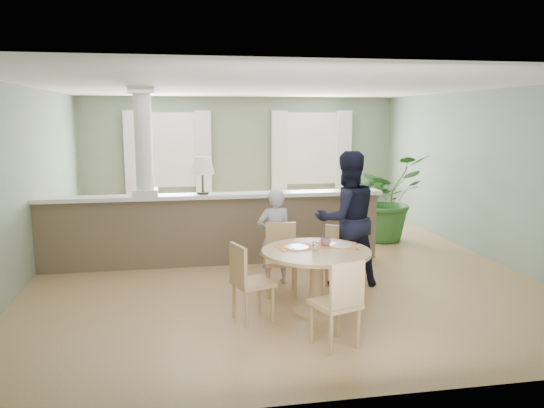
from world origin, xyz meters
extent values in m
plane|color=tan|center=(0.00, 0.00, 0.00)|extent=(8.00, 8.00, 0.00)
cube|color=gray|center=(0.00, 4.00, 1.35)|extent=(7.00, 0.02, 2.70)
cube|color=gray|center=(-3.50, 0.00, 1.35)|extent=(0.02, 8.00, 2.70)
cube|color=gray|center=(3.50, 0.00, 1.35)|extent=(0.02, 8.00, 2.70)
cube|color=gray|center=(0.00, -4.00, 1.35)|extent=(7.00, 0.02, 2.70)
cube|color=white|center=(0.00, 0.00, 2.70)|extent=(7.00, 8.00, 0.02)
cube|color=white|center=(-1.60, 3.97, 1.55)|extent=(1.10, 0.02, 1.50)
cube|color=white|center=(-1.60, 3.94, 1.55)|extent=(1.22, 0.04, 1.62)
cube|color=white|center=(1.60, 3.97, 1.55)|extent=(1.10, 0.02, 1.50)
cube|color=white|center=(1.60, 3.94, 1.55)|extent=(1.22, 0.04, 1.62)
cube|color=silver|center=(-2.35, 3.88, 1.25)|extent=(0.35, 0.10, 2.30)
cube|color=silver|center=(-0.85, 3.88, 1.25)|extent=(0.35, 0.10, 2.30)
cube|color=silver|center=(0.85, 3.88, 1.25)|extent=(0.35, 0.10, 2.30)
cube|color=silver|center=(2.35, 3.88, 1.25)|extent=(0.35, 0.10, 2.30)
cube|color=brown|center=(-0.90, 0.20, 0.53)|extent=(5.20, 0.22, 1.05)
cube|color=white|center=(-0.90, 0.20, 1.08)|extent=(5.32, 0.36, 0.06)
cube|color=white|center=(-1.90, 0.20, 1.16)|extent=(0.36, 0.36, 0.10)
cylinder|color=white|center=(-1.90, 0.20, 1.91)|extent=(0.26, 0.26, 1.39)
cube|color=white|center=(-1.90, 0.20, 2.65)|extent=(0.38, 0.38, 0.10)
cylinder|color=black|center=(-1.05, 0.20, 1.12)|extent=(0.18, 0.18, 0.03)
cylinder|color=black|center=(-1.05, 0.20, 1.28)|extent=(0.03, 0.03, 0.28)
cone|color=beige|center=(-1.05, 0.20, 1.55)|extent=(0.36, 0.36, 0.26)
imported|color=olive|center=(0.61, 1.71, 0.41)|extent=(3.00, 1.79, 0.82)
imported|color=#2C6227|center=(2.33, 1.30, 0.79)|extent=(1.82, 1.73, 1.59)
cylinder|color=tan|center=(0.12, -2.09, 0.02)|extent=(0.53, 0.53, 0.04)
cylinder|color=tan|center=(0.12, -2.09, 0.38)|extent=(0.14, 0.14, 0.68)
cylinder|color=tan|center=(0.12, -2.09, 0.74)|extent=(1.26, 1.26, 0.04)
cube|color=red|center=(-0.08, -1.94, 0.76)|extent=(0.49, 0.38, 0.01)
cube|color=red|center=(0.43, -1.93, 0.76)|extent=(0.50, 0.41, 0.01)
cylinder|color=white|center=(-0.08, -1.97, 0.77)|extent=(0.27, 0.27, 0.01)
cylinder|color=white|center=(0.45, -1.94, 0.77)|extent=(0.27, 0.27, 0.01)
cylinder|color=white|center=(0.11, -2.11, 0.81)|extent=(0.08, 0.08, 0.09)
cube|color=silver|center=(-0.13, -2.02, 0.78)|extent=(0.04, 0.18, 0.00)
cube|color=silver|center=(-0.26, -2.00, 0.77)|extent=(0.04, 0.22, 0.00)
cylinder|color=white|center=(0.59, -2.15, 0.80)|extent=(0.04, 0.04, 0.07)
cylinder|color=silver|center=(0.59, -2.15, 0.84)|extent=(0.04, 0.04, 0.01)
imported|color=#266CB4|center=(0.28, -1.92, 0.81)|extent=(0.14, 0.14, 0.10)
cube|color=tan|center=(-0.14, -1.37, 0.44)|extent=(0.47, 0.47, 0.05)
cylinder|color=tan|center=(-0.33, -1.52, 0.21)|extent=(0.04, 0.04, 0.42)
cylinder|color=tan|center=(0.00, -1.56, 0.21)|extent=(0.04, 0.04, 0.42)
cylinder|color=tan|center=(-0.28, -1.18, 0.21)|extent=(0.04, 0.04, 0.42)
cylinder|color=tan|center=(0.05, -1.23, 0.21)|extent=(0.04, 0.04, 0.42)
cube|color=tan|center=(-0.12, -1.19, 0.69)|extent=(0.40, 0.10, 0.45)
cube|color=tan|center=(0.58, -1.38, 0.41)|extent=(0.52, 0.52, 0.05)
cylinder|color=tan|center=(0.37, -1.45, 0.20)|extent=(0.04, 0.04, 0.39)
cylinder|color=tan|center=(0.65, -1.59, 0.20)|extent=(0.04, 0.04, 0.39)
cylinder|color=tan|center=(0.52, -1.17, 0.20)|extent=(0.04, 0.04, 0.39)
cylinder|color=tan|center=(0.79, -1.32, 0.20)|extent=(0.04, 0.04, 0.39)
cube|color=tan|center=(0.66, -1.23, 0.64)|extent=(0.34, 0.20, 0.42)
cube|color=tan|center=(0.08, -3.00, 0.44)|extent=(0.52, 0.52, 0.05)
cylinder|color=tan|center=(0.18, -2.78, 0.21)|extent=(0.04, 0.04, 0.42)
cylinder|color=tan|center=(-0.13, -2.89, 0.21)|extent=(0.04, 0.04, 0.42)
cylinder|color=tan|center=(0.29, -3.10, 0.21)|extent=(0.04, 0.04, 0.42)
cylinder|color=tan|center=(-0.02, -3.21, 0.21)|extent=(0.04, 0.04, 0.42)
cube|color=tan|center=(0.14, -3.17, 0.69)|extent=(0.38, 0.17, 0.45)
cube|color=tan|center=(-0.63, -2.16, 0.43)|extent=(0.51, 0.51, 0.05)
cylinder|color=tan|center=(-0.42, -2.27, 0.21)|extent=(0.04, 0.04, 0.41)
cylinder|color=tan|center=(-0.52, -1.96, 0.21)|extent=(0.04, 0.04, 0.41)
cylinder|color=tan|center=(-0.73, -2.37, 0.21)|extent=(0.04, 0.04, 0.41)
cylinder|color=tan|center=(-0.83, -2.06, 0.21)|extent=(0.04, 0.04, 0.41)
cube|color=tan|center=(-0.80, -2.22, 0.67)|extent=(0.16, 0.38, 0.44)
imported|color=#A1A2A7|center=(-0.15, -0.90, 0.66)|extent=(0.52, 0.38, 1.31)
imported|color=black|center=(0.80, -1.13, 0.91)|extent=(0.96, 0.79, 1.83)
camera|label=1|loc=(-1.43, -7.83, 2.29)|focal=35.00mm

